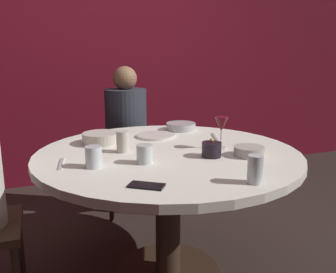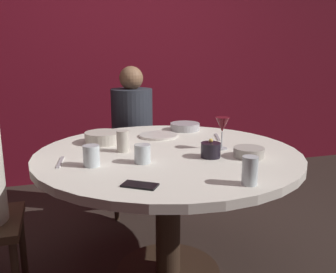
% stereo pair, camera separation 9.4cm
% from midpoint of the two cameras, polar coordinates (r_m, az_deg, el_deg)
% --- Properties ---
extents(back_wall, '(6.00, 0.10, 2.60)m').
position_cam_midpoint_polar(back_wall, '(3.67, -7.99, 13.58)').
color(back_wall, maroon).
rests_on(back_wall, ground).
extents(dining_table, '(1.41, 1.41, 0.74)m').
position_cam_midpoint_polar(dining_table, '(1.98, 1.37, -6.32)').
color(dining_table, silver).
rests_on(dining_table, ground).
extents(seated_diner_back, '(0.40, 0.40, 1.16)m').
position_cam_midpoint_polar(seated_diner_back, '(2.85, -4.73, 2.05)').
color(seated_diner_back, '#3F2D1E').
rests_on(seated_diner_back, ground).
extents(candle_holder, '(0.10, 0.10, 0.10)m').
position_cam_midpoint_polar(candle_holder, '(1.83, 8.22, -2.13)').
color(candle_holder, black).
rests_on(candle_holder, dining_table).
extents(wine_glass, '(0.08, 0.08, 0.18)m').
position_cam_midpoint_polar(wine_glass, '(1.98, 9.91, 1.64)').
color(wine_glass, silver).
rests_on(wine_glass, dining_table).
extents(dinner_plate, '(0.24, 0.24, 0.01)m').
position_cam_midpoint_polar(dinner_plate, '(2.27, -0.33, 0.15)').
color(dinner_plate, silver).
rests_on(dinner_plate, dining_table).
extents(cell_phone, '(0.15, 0.14, 0.01)m').
position_cam_midpoint_polar(cell_phone, '(1.44, -2.58, -7.69)').
color(cell_phone, black).
rests_on(cell_phone, dining_table).
extents(bowl_serving_large, '(0.20, 0.20, 0.05)m').
position_cam_midpoint_polar(bowl_serving_large, '(2.46, 3.78, 1.57)').
color(bowl_serving_large, '#B7B7BC').
rests_on(bowl_serving_large, dining_table).
extents(bowl_salad_center, '(0.21, 0.21, 0.06)m').
position_cam_midpoint_polar(bowl_salad_center, '(2.13, -8.95, -0.15)').
color(bowl_salad_center, beige).
rests_on(bowl_salad_center, dining_table).
extents(bowl_small_white, '(0.15, 0.15, 0.05)m').
position_cam_midpoint_polar(bowl_small_white, '(1.88, 14.04, -2.44)').
color(bowl_small_white, '#B2ADA3').
rests_on(bowl_small_white, dining_table).
extents(cup_near_candle, '(0.08, 0.08, 0.09)m').
position_cam_midpoint_polar(cup_near_candle, '(1.72, -2.50, -2.73)').
color(cup_near_candle, silver).
rests_on(cup_near_candle, dining_table).
extents(cup_by_left_diner, '(0.08, 0.08, 0.10)m').
position_cam_midpoint_polar(cup_by_left_diner, '(1.70, -10.44, -3.02)').
color(cup_by_left_diner, silver).
rests_on(cup_by_left_diner, dining_table).
extents(cup_by_right_diner, '(0.07, 0.07, 0.11)m').
position_cam_midpoint_polar(cup_by_right_diner, '(1.92, -5.73, -0.73)').
color(cup_by_right_diner, beige).
rests_on(cup_by_right_diner, dining_table).
extents(cup_center_front, '(0.06, 0.06, 0.12)m').
position_cam_midpoint_polar(cup_center_front, '(1.48, 14.57, -5.24)').
color(cup_center_front, silver).
rests_on(cup_center_front, dining_table).
extents(fork_near_plate, '(0.07, 0.18, 0.01)m').
position_cam_midpoint_polar(fork_near_plate, '(2.27, 8.98, -0.09)').
color(fork_near_plate, '#B7B7BC').
rests_on(fork_near_plate, dining_table).
extents(knife_near_plate, '(0.04, 0.18, 0.01)m').
position_cam_midpoint_polar(knife_near_plate, '(1.79, -15.20, -3.94)').
color(knife_near_plate, '#B7B7BC').
rests_on(knife_near_plate, dining_table).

